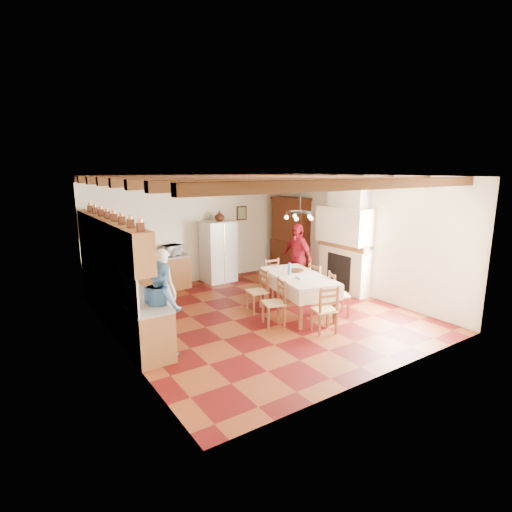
% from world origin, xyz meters
% --- Properties ---
extents(floor, '(6.00, 6.50, 0.02)m').
position_xyz_m(floor, '(0.00, 0.00, -0.01)').
color(floor, '#480A0A').
rests_on(floor, ground).
extents(ceiling, '(6.00, 6.50, 0.02)m').
position_xyz_m(ceiling, '(0.00, 0.00, 3.01)').
color(ceiling, silver).
rests_on(ceiling, ground).
extents(wall_back, '(6.00, 0.02, 3.00)m').
position_xyz_m(wall_back, '(0.00, 3.26, 1.50)').
color(wall_back, beige).
rests_on(wall_back, ground).
extents(wall_front, '(6.00, 0.02, 3.00)m').
position_xyz_m(wall_front, '(0.00, -3.26, 1.50)').
color(wall_front, beige).
rests_on(wall_front, ground).
extents(wall_left, '(0.02, 6.50, 3.00)m').
position_xyz_m(wall_left, '(-3.01, 0.00, 1.50)').
color(wall_left, beige).
rests_on(wall_left, ground).
extents(wall_right, '(0.02, 6.50, 3.00)m').
position_xyz_m(wall_right, '(3.01, 0.00, 1.50)').
color(wall_right, beige).
rests_on(wall_right, ground).
extents(ceiling_beams, '(6.00, 6.30, 0.16)m').
position_xyz_m(ceiling_beams, '(0.00, 0.00, 2.91)').
color(ceiling_beams, '#361E0B').
rests_on(ceiling_beams, ground).
extents(lower_cabinets_left, '(0.60, 4.30, 0.86)m').
position_xyz_m(lower_cabinets_left, '(-2.70, 1.05, 0.43)').
color(lower_cabinets_left, brown).
rests_on(lower_cabinets_left, ground).
extents(lower_cabinets_back, '(2.30, 0.60, 0.86)m').
position_xyz_m(lower_cabinets_back, '(-1.55, 2.95, 0.43)').
color(lower_cabinets_back, brown).
rests_on(lower_cabinets_back, ground).
extents(countertop_left, '(0.62, 4.30, 0.04)m').
position_xyz_m(countertop_left, '(-2.70, 1.05, 0.88)').
color(countertop_left, slate).
rests_on(countertop_left, lower_cabinets_left).
extents(countertop_back, '(2.34, 0.62, 0.04)m').
position_xyz_m(countertop_back, '(-1.55, 2.95, 0.88)').
color(countertop_back, slate).
rests_on(countertop_back, lower_cabinets_back).
extents(backsplash_left, '(0.03, 4.30, 0.60)m').
position_xyz_m(backsplash_left, '(-2.98, 1.05, 1.20)').
color(backsplash_left, white).
rests_on(backsplash_left, ground).
extents(backsplash_back, '(2.30, 0.03, 0.60)m').
position_xyz_m(backsplash_back, '(-1.55, 3.23, 1.20)').
color(backsplash_back, white).
rests_on(backsplash_back, ground).
extents(upper_cabinets, '(0.35, 4.20, 0.70)m').
position_xyz_m(upper_cabinets, '(-2.83, 1.05, 1.85)').
color(upper_cabinets, brown).
rests_on(upper_cabinets, ground).
extents(fireplace, '(0.56, 1.60, 2.80)m').
position_xyz_m(fireplace, '(2.72, 0.20, 1.40)').
color(fireplace, beige).
rests_on(fireplace, ground).
extents(wall_picture, '(0.34, 0.03, 0.42)m').
position_xyz_m(wall_picture, '(1.55, 3.23, 1.85)').
color(wall_picture, black).
rests_on(wall_picture, ground).
extents(refrigerator, '(0.88, 0.73, 1.72)m').
position_xyz_m(refrigerator, '(0.55, 2.89, 0.86)').
color(refrigerator, silver).
rests_on(refrigerator, floor).
extents(hutch, '(0.70, 1.34, 2.32)m').
position_xyz_m(hutch, '(2.75, 2.34, 1.16)').
color(hutch, '#33180A').
rests_on(hutch, floor).
extents(dining_table, '(1.39, 2.14, 0.86)m').
position_xyz_m(dining_table, '(0.77, -0.37, 0.78)').
color(dining_table, beige).
rests_on(dining_table, floor).
extents(chandelier, '(0.47, 0.47, 0.03)m').
position_xyz_m(chandelier, '(0.77, -0.37, 2.25)').
color(chandelier, black).
rests_on(chandelier, ground).
extents(chair_left_near, '(0.50, 0.52, 0.96)m').
position_xyz_m(chair_left_near, '(-0.10, -0.64, 0.48)').
color(chair_left_near, brown).
rests_on(chair_left_near, floor).
extents(chair_left_far, '(0.46, 0.48, 0.96)m').
position_xyz_m(chair_left_far, '(0.07, 0.21, 0.48)').
color(chair_left_far, brown).
rests_on(chair_left_far, floor).
extents(chair_right_near, '(0.54, 0.55, 0.96)m').
position_xyz_m(chair_right_near, '(1.41, -0.99, 0.48)').
color(chair_right_near, brown).
rests_on(chair_right_near, floor).
extents(chair_right_far, '(0.41, 0.43, 0.96)m').
position_xyz_m(chair_right_far, '(1.63, -0.14, 0.48)').
color(chair_right_far, brown).
rests_on(chair_right_far, floor).
extents(chair_end_near, '(0.51, 0.50, 0.96)m').
position_xyz_m(chair_end_near, '(0.50, -1.50, 0.48)').
color(chair_end_near, brown).
rests_on(chair_end_near, floor).
extents(chair_end_far, '(0.46, 0.44, 0.96)m').
position_xyz_m(chair_end_far, '(0.99, 0.78, 0.48)').
color(chair_end_far, brown).
rests_on(chair_end_far, floor).
extents(person_man, '(0.56, 0.71, 1.69)m').
position_xyz_m(person_man, '(-2.11, 0.15, 0.85)').
color(person_man, silver).
rests_on(person_man, floor).
extents(person_woman_blue, '(0.72, 0.87, 1.62)m').
position_xyz_m(person_woman_blue, '(-2.44, -0.56, 0.81)').
color(person_woman_blue, teal).
rests_on(person_woman_blue, floor).
extents(person_woman_red, '(0.44, 1.04, 1.77)m').
position_xyz_m(person_woman_red, '(1.84, 0.97, 0.88)').
color(person_woman_red, '#A31428').
rests_on(person_woman_red, floor).
extents(microwave, '(0.57, 0.46, 0.27)m').
position_xyz_m(microwave, '(-0.80, 2.95, 1.04)').
color(microwave, silver).
rests_on(microwave, countertop_back).
extents(fridge_vase, '(0.34, 0.34, 0.29)m').
position_xyz_m(fridge_vase, '(0.61, 2.89, 1.86)').
color(fridge_vase, '#33180A').
rests_on(fridge_vase, refrigerator).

